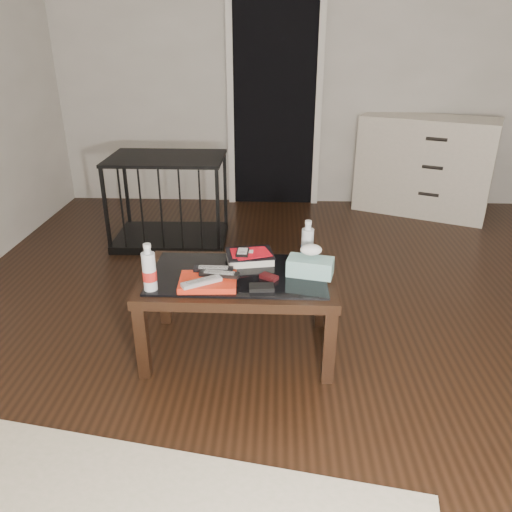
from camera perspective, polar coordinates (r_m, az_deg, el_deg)
The scene contains 18 objects.
ground at distance 2.97m, azimuth 9.18°, elevation -8.72°, with size 5.00×5.00×0.00m, color black.
room_shell at distance 2.51m, azimuth 11.84°, elevation 24.19°, with size 5.00×5.00×5.00m.
doorway at distance 4.98m, azimuth 2.13°, elevation 17.54°, with size 0.90×0.08×2.07m.
coffee_table at distance 2.61m, azimuth -2.02°, elevation -3.25°, with size 1.00×0.60×0.46m.
dresser at distance 5.04m, azimuth 18.67°, elevation 9.76°, with size 1.30×0.95×0.90m.
pet_crate at distance 4.17m, azimuth -9.79°, elevation 4.67°, with size 0.92×0.63×0.71m.
magazines at distance 2.47m, azimuth -5.51°, elevation -2.95°, with size 0.28×0.21×0.03m, color red.
remote_silver at distance 2.42m, azimuth -6.25°, elevation -2.93°, with size 0.20×0.05×0.02m, color #A1A1A5.
remote_black_front at distance 2.49m, azimuth -4.21°, elevation -2.05°, with size 0.20×0.05×0.02m, color black.
remote_black_back at distance 2.54m, azimuth -4.89°, elevation -1.47°, with size 0.20×0.05×0.02m, color black.
textbook at distance 2.71m, azimuth -0.73°, elevation -0.09°, with size 0.25×0.20×0.05m, color black.
dvd_mailers at distance 2.71m, azimuth -0.85°, elevation 0.45°, with size 0.19×0.14×0.01m, color red.
ipod at distance 2.68m, azimuth -1.55°, elevation 0.44°, with size 0.06×0.10×0.02m, color black.
flip_phone at distance 2.52m, azimuth 1.49°, elevation -2.41°, with size 0.09×0.05×0.02m, color black.
wallet at distance 2.42m, azimuth 0.65°, elevation -3.61°, with size 0.12×0.07×0.02m, color black.
water_bottle_left at distance 2.43m, azimuth -12.14°, elevation -1.24°, with size 0.07×0.07×0.24m, color silver.
water_bottle_right at distance 2.67m, azimuth 5.90°, elevation 1.63°, with size 0.07×0.07×0.24m, color silver.
tissue_box at distance 2.56m, azimuth 6.22°, elevation -1.23°, with size 0.23×0.12×0.09m, color teal.
Camera 1 is at (-0.36, -2.48, 1.60)m, focal length 35.00 mm.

